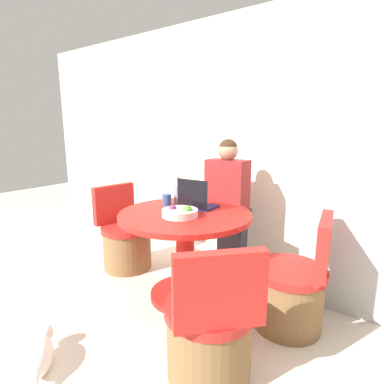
# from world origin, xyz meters

# --- Properties ---
(ground_plane) EXTENTS (12.00, 12.00, 0.00)m
(ground_plane) POSITION_xyz_m (0.00, 0.00, 0.00)
(ground_plane) COLOR beige
(wall_back) EXTENTS (7.00, 0.06, 2.60)m
(wall_back) POSITION_xyz_m (0.00, 1.55, 1.30)
(wall_back) COLOR beige
(wall_back) RESTS_ON ground_plane
(refrigerator) EXTENTS (0.69, 0.69, 1.81)m
(refrigerator) POSITION_xyz_m (1.03, 1.17, 0.90)
(refrigerator) COLOR silver
(refrigerator) RESTS_ON ground_plane
(dining_table) EXTENTS (1.06, 1.06, 0.74)m
(dining_table) POSITION_xyz_m (-0.10, 0.35, 0.50)
(dining_table) COLOR red
(dining_table) RESTS_ON ground_plane
(chair_near_right_corner) EXTENTS (0.58, 0.58, 0.84)m
(chair_near_right_corner) POSITION_xyz_m (0.51, -0.25, 0.27)
(chair_near_right_corner) COLOR brown
(chair_near_right_corner) RESTS_ON ground_plane
(chair_right_side) EXTENTS (0.52, 0.51, 0.84)m
(chair_right_side) POSITION_xyz_m (0.75, 0.47, 0.27)
(chair_right_side) COLOR brown
(chair_right_side) RESTS_ON ground_plane
(chair_left_side) EXTENTS (0.52, 0.52, 0.84)m
(chair_left_side) POSITION_xyz_m (-0.94, 0.48, 0.27)
(chair_left_side) COLOR brown
(chair_left_side) RESTS_ON ground_plane
(person_seated) EXTENTS (0.40, 0.37, 1.31)m
(person_seated) POSITION_xyz_m (-0.10, 1.10, 0.71)
(person_seated) COLOR #2D2D38
(person_seated) RESTS_ON ground_plane
(laptop) EXTENTS (0.29, 0.22, 0.25)m
(laptop) POSITION_xyz_m (-0.10, 0.52, 0.80)
(laptop) COLOR #141947
(laptop) RESTS_ON dining_table
(fruit_bowl) EXTENTS (0.28, 0.28, 0.09)m
(fruit_bowl) POSITION_xyz_m (-0.06, 0.24, 0.77)
(fruit_bowl) COLOR beige
(fruit_bowl) RESTS_ON dining_table
(coffee_cup) EXTENTS (0.08, 0.08, 0.10)m
(coffee_cup) POSITION_xyz_m (-0.36, 0.43, 0.80)
(coffee_cup) COLOR #2D4C84
(coffee_cup) RESTS_ON dining_table
(bottle) EXTENTS (0.07, 0.07, 0.25)m
(bottle) POSITION_xyz_m (-0.31, 0.53, 0.84)
(bottle) COLOR #9999A3
(bottle) RESTS_ON dining_table
(cat) EXTENTS (0.37, 0.31, 0.17)m
(cat) POSITION_xyz_m (-0.36, -0.76, 0.09)
(cat) COLOR white
(cat) RESTS_ON ground_plane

